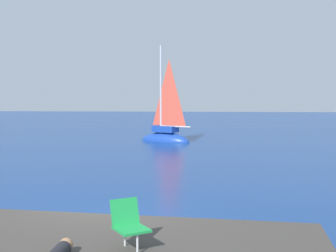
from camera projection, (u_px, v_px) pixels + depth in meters
ground_plane at (109, 227)px, 10.65m from camera, size 160.00×160.00×0.00m
boulder_seaward at (187, 242)px, 9.54m from camera, size 1.30×1.42×0.82m
boulder_inland at (143, 248)px, 9.13m from camera, size 0.89×0.72×0.67m
sailboat_near at (165, 136)px, 30.61m from camera, size 3.95×2.92×7.21m
beach_chair at (129, 222)px, 7.30m from camera, size 0.74×0.76×0.80m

